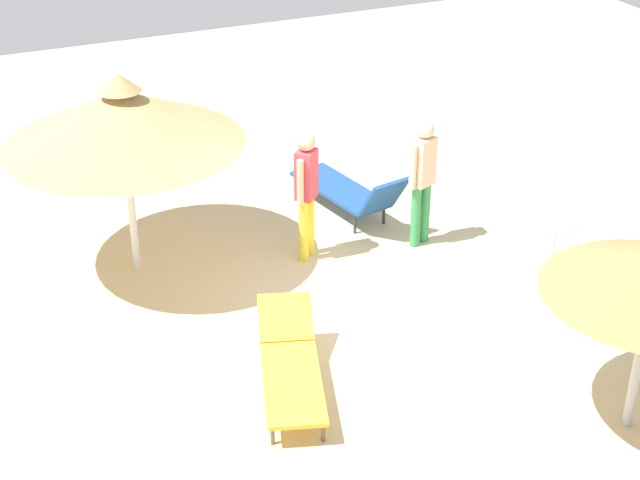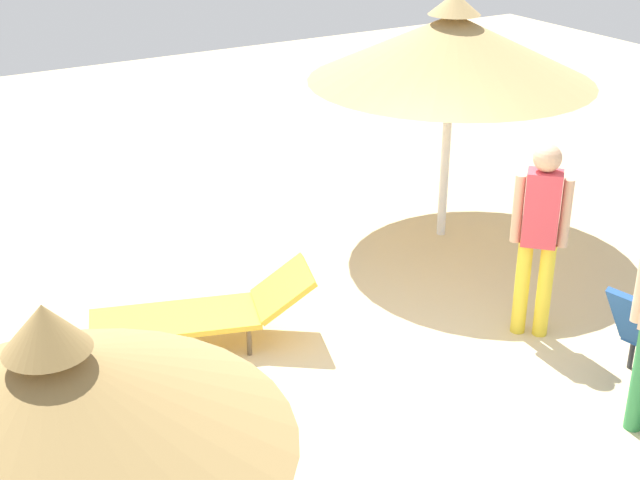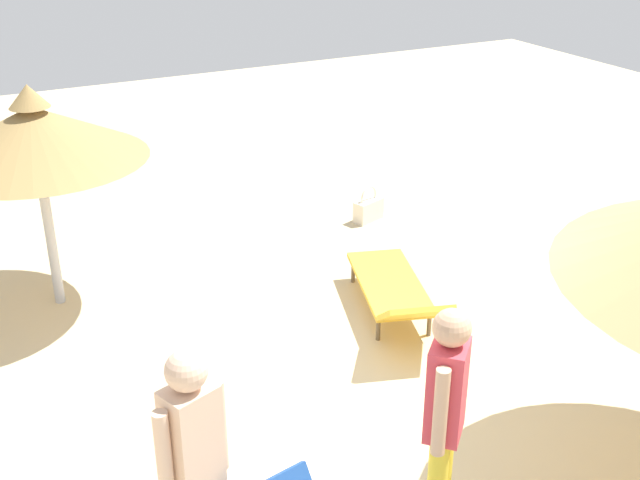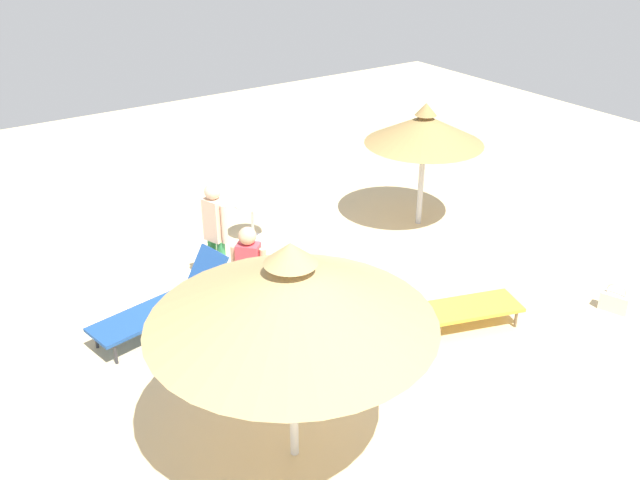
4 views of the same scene
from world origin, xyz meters
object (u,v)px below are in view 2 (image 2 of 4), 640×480
object	(u,v)px
parasol_umbrella_near_right	(452,48)
lounge_chair_far_left	(205,311)
person_standing_near_left	(540,228)
parasol_umbrella_center	(55,400)

from	to	relation	value
parasol_umbrella_near_right	lounge_chair_far_left	distance (m)	3.78
lounge_chair_far_left	person_standing_near_left	bearing A→B (deg)	153.45
parasol_umbrella_near_right	person_standing_near_left	bearing A→B (deg)	72.80
parasol_umbrella_near_right	lounge_chair_far_left	world-z (taller)	parasol_umbrella_near_right
parasol_umbrella_center	person_standing_near_left	distance (m)	4.85
parasol_umbrella_center	person_standing_near_left	bearing A→B (deg)	-159.89
parasol_umbrella_center	lounge_chair_far_left	xyz separation A→B (m)	(-1.92, -2.93, -1.51)
parasol_umbrella_center	person_standing_near_left	size ratio (longest dim) A/B	1.30
parasol_umbrella_near_right	parasol_umbrella_center	world-z (taller)	parasol_umbrella_near_right
parasol_umbrella_center	person_standing_near_left	world-z (taller)	parasol_umbrella_center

